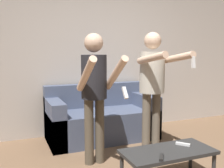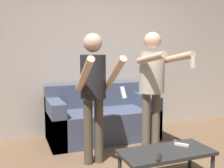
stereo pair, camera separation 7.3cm
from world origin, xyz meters
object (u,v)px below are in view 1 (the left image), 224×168
(person_standing_right, at_px, (153,79))
(coffee_table, at_px, (168,154))
(person_standing_left, at_px, (95,85))
(remote_near, at_px, (162,157))
(remote_far, at_px, (183,144))
(couch, at_px, (101,119))

(person_standing_right, height_order, coffee_table, person_standing_right)
(person_standing_left, bearing_deg, person_standing_right, 0.03)
(person_standing_left, bearing_deg, remote_near, -67.86)
(coffee_table, height_order, remote_far, remote_far)
(couch, xyz_separation_m, remote_near, (-0.03, -1.74, 0.07))
(couch, xyz_separation_m, remote_far, (0.37, -1.53, 0.07))
(person_standing_left, relative_size, coffee_table, 1.64)
(person_standing_left, height_order, coffee_table, person_standing_left)
(person_standing_left, xyz_separation_m, remote_near, (0.36, -0.88, -0.59))
(remote_near, bearing_deg, remote_far, 27.55)
(person_standing_right, bearing_deg, remote_far, -91.55)
(remote_far, bearing_deg, person_standing_left, 138.84)
(remote_near, relative_size, remote_far, 1.03)
(couch, xyz_separation_m, coffee_table, (0.15, -1.59, 0.02))
(person_standing_left, xyz_separation_m, person_standing_right, (0.78, 0.00, 0.04))
(coffee_table, relative_size, remote_near, 6.72)
(remote_far, bearing_deg, person_standing_right, 88.45)
(remote_near, bearing_deg, coffee_table, 40.37)
(coffee_table, xyz_separation_m, remote_near, (-0.18, -0.15, 0.05))
(remote_far, bearing_deg, remote_near, -152.45)
(remote_near, xyz_separation_m, remote_far, (0.41, 0.21, 0.00))
(person_standing_right, distance_m, remote_far, 0.92)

